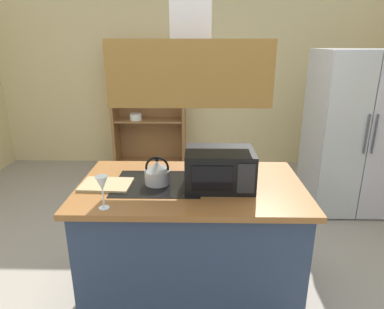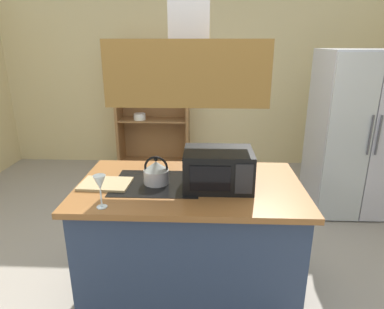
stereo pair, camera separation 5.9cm
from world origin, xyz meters
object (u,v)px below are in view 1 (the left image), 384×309
at_px(refrigerator, 352,133).
at_px(dish_cabinet, 149,114).
at_px(kettle, 157,172).
at_px(wine_glass_on_counter, 102,185).
at_px(cutting_board, 106,185).
at_px(microwave, 219,169).

xyz_separation_m(refrigerator, dish_cabinet, (-2.45, 1.34, -0.08)).
bearing_deg(kettle, dish_cabinet, 99.14).
relative_size(refrigerator, wine_glass_on_counter, 8.62).
relative_size(refrigerator, cutting_board, 5.22).
bearing_deg(cutting_board, kettle, 7.38).
relative_size(microwave, wine_glass_on_counter, 2.23).
relative_size(dish_cabinet, kettle, 9.18).
relative_size(dish_cabinet, wine_glass_on_counter, 8.85).
height_order(refrigerator, microwave, refrigerator).
xyz_separation_m(kettle, cutting_board, (-0.35, -0.05, -0.08)).
distance_m(dish_cabinet, kettle, 2.86).
bearing_deg(wine_glass_on_counter, microwave, 25.41).
bearing_deg(wine_glass_on_counter, cutting_board, 102.54).
height_order(kettle, cutting_board, kettle).
bearing_deg(kettle, wine_glass_on_counter, -126.53).
bearing_deg(kettle, cutting_board, -172.62).
bearing_deg(wine_glass_on_counter, dish_cabinet, 93.16).
distance_m(refrigerator, cutting_board, 2.79).
xyz_separation_m(cutting_board, wine_glass_on_counter, (0.07, -0.33, 0.14)).
distance_m(dish_cabinet, wine_glass_on_counter, 3.21).
height_order(dish_cabinet, microwave, dish_cabinet).
bearing_deg(refrigerator, wine_glass_on_counter, -140.81).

